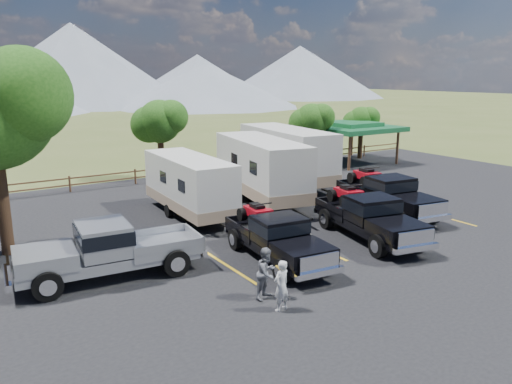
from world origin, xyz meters
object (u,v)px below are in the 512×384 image
rig_left (276,236)px  person_b (267,273)px  trailer_left (189,185)px  pickup_silver (109,249)px  rig_right (387,194)px  pavilion (352,127)px  rig_center (368,215)px  trailer_center (261,169)px  person_a (281,286)px  trailer_right (287,156)px

rig_left → person_b: size_ratio=3.62×
trailer_left → person_b: size_ratio=5.13×
trailer_left → pickup_silver: size_ratio=1.27×
rig_left → person_b: 3.29m
rig_right → rig_left: bearing=-156.1°
pavilion → rig_left: size_ratio=1.05×
rig_center → trailer_center: size_ratio=0.66×
trailer_left → trailer_center: trailer_center is taller
rig_left → pickup_silver: 5.96m
trailer_left → person_a: (-2.16, -10.67, -0.74)m
trailer_center → person_a: 13.10m
rig_center → trailer_right: 10.95m
rig_center → person_a: rig_center is taller
rig_right → trailer_right: (-0.17, 8.15, 0.82)m
rig_left → trailer_right: trailer_right is taller
pavilion → trailer_center: trailer_center is taller
rig_right → person_b: bearing=-146.7°
trailer_right → person_a: size_ratio=6.56×
trailer_center → person_b: bearing=-112.1°
trailer_right → person_b: trailer_right is taller
pickup_silver → rig_center: bearing=85.4°
rig_left → person_a: 4.12m
pavilion → person_b: size_ratio=3.80×
person_a → pickup_silver: bearing=-67.5°
rig_center → trailer_left: bearing=135.0°
rig_left → trailer_center: bearing=66.1°
rig_right → trailer_left: (-8.34, 5.00, 0.49)m
rig_center → trailer_right: trailer_right is taller
pickup_silver → person_b: 5.57m
trailer_center → trailer_right: trailer_right is taller
trailer_right → rig_left: bearing=-121.2°
rig_left → rig_right: rig_right is taller
trailer_left → pickup_silver: 7.84m
rig_center → person_a: (-6.97, -3.43, -0.22)m
trailer_center → person_a: (-6.71, -11.21, -1.00)m
trailer_left → person_b: trailer_left is taller
pavilion → pickup_silver: pavilion is taller
rig_left → person_b: rig_left is taller
rig_center → pavilion: bearing=60.2°
trailer_left → person_b: 9.96m
pavilion → rig_center: 18.97m
person_b → pavilion: bearing=17.7°
rig_left → trailer_right: size_ratio=0.58×
rig_center → pickup_silver: 10.56m
pavilion → person_a: (-19.41, -17.64, -1.97)m
rig_center → pickup_silver: (-10.41, 1.78, 0.01)m
trailer_left → trailer_center: bearing=9.1°
rig_left → trailer_left: 7.24m
pavilion → pickup_silver: 26.07m
rig_left → trailer_center: (4.46, 7.75, 0.85)m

